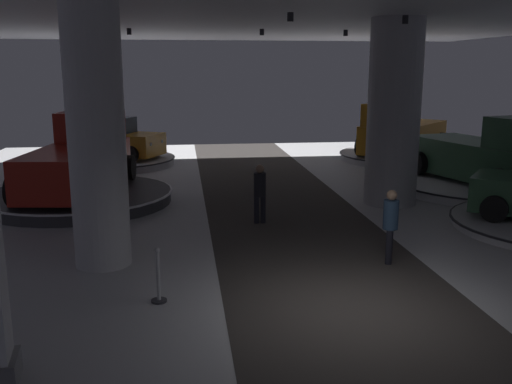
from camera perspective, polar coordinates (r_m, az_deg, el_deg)
ground at (r=10.07m, az=9.74°, el=-11.77°), size 24.00×44.00×0.06m
column_left at (r=11.94m, az=-15.77°, el=5.59°), size 1.16×1.16×5.50m
column_right at (r=17.49m, az=13.70°, el=7.71°), size 1.57×1.57×5.50m
display_platform_deep_left at (r=25.02m, az=-14.19°, el=3.05°), size 5.25×5.25×0.32m
display_car_deep_left at (r=24.91m, az=-14.36°, el=5.12°), size 4.57×3.51×1.71m
display_platform_far_right at (r=20.58m, az=21.62°, el=0.58°), size 5.68×5.68×0.31m
pickup_truck_far_right at (r=20.18m, az=22.49°, el=3.38°), size 3.71×5.66×2.30m
display_platform_far_left at (r=18.18m, az=-17.37°, el=-0.46°), size 5.68×5.68×0.37m
pickup_truck_far_left at (r=18.28m, az=-17.30°, el=3.13°), size 3.19×5.52×2.30m
display_platform_deep_right at (r=26.49m, az=14.55°, el=3.51°), size 5.68×5.68×0.30m
pickup_truck_deep_right at (r=26.06m, az=14.42°, el=5.75°), size 5.16×5.30×2.30m
visitor_walking_near at (r=12.24m, az=13.39°, el=-2.93°), size 0.32×0.32×1.59m
visitor_walking_far at (r=14.98m, az=0.39°, el=0.19°), size 0.32×0.32×1.59m
stanchion_a at (r=10.26m, az=-9.80°, el=-8.93°), size 0.28×0.28×1.01m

